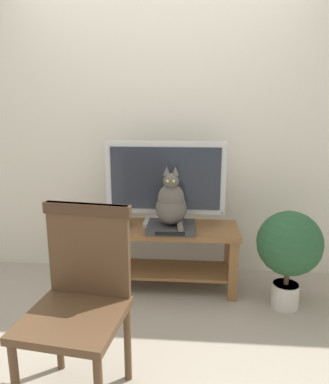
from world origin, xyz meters
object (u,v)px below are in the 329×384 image
at_px(cat, 171,203).
at_px(book_stack, 116,221).
at_px(tv_stand, 165,245).
at_px(tv, 166,181).
at_px(media_box, 171,227).
at_px(wooden_chair, 81,291).
at_px(potted_plant, 289,247).

distance_m(cat, book_stack, 0.49).
bearing_deg(tv_stand, tv, 89.97).
xyz_separation_m(media_box, wooden_chair, (-0.39, -1.06, 0.02)).
xyz_separation_m(cat, potted_plant, (0.86, -0.14, -0.27)).
distance_m(tv, potted_plant, 1.05).
xyz_separation_m(tv_stand, wooden_chair, (-0.34, -1.14, 0.21)).
bearing_deg(book_stack, potted_plant, -9.84).
relative_size(tv_stand, wooden_chair, 1.17).
bearing_deg(media_box, tv_stand, 123.04).
bearing_deg(tv, wooden_chair, -105.74).
bearing_deg(tv, cat, -69.53).
bearing_deg(tv, tv_stand, -90.03).
height_order(tv, wooden_chair, tv).
relative_size(tv, potted_plant, 1.28).
relative_size(tv_stand, potted_plant, 1.58).
bearing_deg(book_stack, cat, -11.21).
bearing_deg(potted_plant, wooden_chair, -144.13).
xyz_separation_m(media_box, book_stack, (-0.45, 0.08, 0.01)).
height_order(media_box, cat, cat).
xyz_separation_m(tv_stand, book_stack, (-0.39, -0.01, 0.20)).
relative_size(media_box, cat, 0.80).
xyz_separation_m(tv, wooden_chair, (-0.34, -1.20, -0.32)).
xyz_separation_m(tv, book_stack, (-0.39, -0.06, -0.32)).
xyz_separation_m(media_box, cat, (0.00, -0.01, 0.20)).
xyz_separation_m(tv_stand, tv, (0.00, 0.05, 0.52)).
distance_m(tv_stand, media_box, 0.21).
relative_size(cat, wooden_chair, 0.46).
bearing_deg(tv_stand, media_box, -56.96).
bearing_deg(media_box, wooden_chair, -110.30).
height_order(tv_stand, potted_plant, potted_plant).
bearing_deg(media_box, book_stack, 170.31).
relative_size(tv, book_stack, 4.37).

